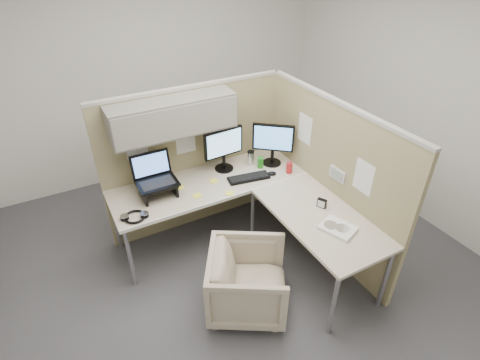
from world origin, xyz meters
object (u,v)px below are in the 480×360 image
desk (248,199)px  keyboard (249,178)px  monitor_left (224,146)px  office_chair (248,279)px

desk → keyboard: (0.15, 0.26, 0.05)m
monitor_left → keyboard: size_ratio=1.08×
desk → office_chair: desk is taller
desk → office_chair: 0.77m
desk → monitor_left: monitor_left is taller
office_chair → keyboard: size_ratio=1.57×
office_chair → keyboard: (0.49, 0.86, 0.40)m
office_chair → monitor_left: (0.36, 1.16, 0.66)m
monitor_left → keyboard: (0.14, -0.29, -0.26)m
monitor_left → keyboard: bearing=-69.7°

